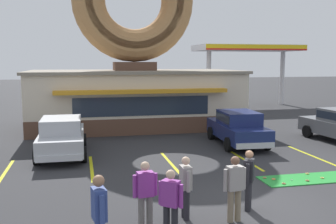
{
  "coord_description": "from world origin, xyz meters",
  "views": [
    {
      "loc": [
        -4.66,
        -9.33,
        3.9
      ],
      "look_at": [
        -1.45,
        5.0,
        2.0
      ],
      "focal_mm": 42.0,
      "sensor_mm": 36.0,
      "label": 1
    }
  ],
  "objects": [
    {
      "name": "trash_bin",
      "position": [
        -6.85,
        11.45,
        0.5
      ],
      "size": [
        0.57,
        0.57,
        0.97
      ],
      "color": "#51565B",
      "rests_on": "ground"
    },
    {
      "name": "donut_shop_building",
      "position": [
        -1.48,
        13.94,
        3.74
      ],
      "size": [
        12.3,
        6.75,
        10.96
      ],
      "color": "brown",
      "rests_on": "ground"
    },
    {
      "name": "parking_stripe_left",
      "position": [
        -4.33,
        5.0,
        0.0
      ],
      "size": [
        0.12,
        3.6,
        0.01
      ],
      "primitive_type": "cube",
      "color": "yellow",
      "rests_on": "ground"
    },
    {
      "name": "parking_stripe_mid_right",
      "position": [
        4.67,
        5.0,
        0.0
      ],
      "size": [
        0.12,
        3.6,
        0.01
      ],
      "primitive_type": "cube",
      "color": "yellow",
      "rests_on": "ground"
    },
    {
      "name": "mini_donut_far_left",
      "position": [
        1.26,
        2.35,
        0.05
      ],
      "size": [
        0.13,
        0.13,
        0.04
      ],
      "primitive_type": "torus",
      "color": "#A5724C",
      "rests_on": "putting_mat"
    },
    {
      "name": "pedestrian_hooded_kid",
      "position": [
        -0.41,
        -0.06,
        0.88
      ],
      "size": [
        0.4,
        0.52,
        1.6
      ],
      "color": "#232328",
      "rests_on": "ground"
    },
    {
      "name": "mini_donut_mid_centre",
      "position": [
        2.48,
        1.76,
        0.05
      ],
      "size": [
        0.13,
        0.13,
        0.04
      ],
      "primitive_type": "torus",
      "color": "#A5724C",
      "rests_on": "putting_mat"
    },
    {
      "name": "mini_donut_near_left",
      "position": [
        1.48,
        2.14,
        0.05
      ],
      "size": [
        0.13,
        0.13,
        0.04
      ],
      "primitive_type": "torus",
      "color": "#D17F47",
      "rests_on": "putting_mat"
    },
    {
      "name": "car_navy",
      "position": [
        2.49,
        7.64,
        0.87
      ],
      "size": [
        2.16,
        4.64,
        1.6
      ],
      "color": "navy",
      "rests_on": "ground"
    },
    {
      "name": "car_silver",
      "position": [
        -5.46,
        7.22,
        0.87
      ],
      "size": [
        2.01,
        4.57,
        1.6
      ],
      "color": "#B2B5BA",
      "rests_on": "ground"
    },
    {
      "name": "pedestrian_blue_sweater_man",
      "position": [
        -3.25,
        -0.63,
        0.89
      ],
      "size": [
        0.59,
        0.28,
        1.61
      ],
      "color": "slate",
      "rests_on": "ground"
    },
    {
      "name": "mini_donut_mid_left",
      "position": [
        2.92,
        2.48,
        0.05
      ],
      "size": [
        0.13,
        0.13,
        0.04
      ],
      "primitive_type": "torus",
      "color": "#E5C666",
      "rests_on": "putting_mat"
    },
    {
      "name": "pedestrian_leather_jacket_man",
      "position": [
        -2.18,
        -0.26,
        0.87
      ],
      "size": [
        0.25,
        0.6,
        1.58
      ],
      "color": "#232328",
      "rests_on": "ground"
    },
    {
      "name": "pedestrian_clipboard_woman",
      "position": [
        -4.37,
        -1.97,
        0.98
      ],
      "size": [
        0.3,
        0.59,
        1.75
      ],
      "color": "slate",
      "rests_on": "ground"
    },
    {
      "name": "pedestrian_crossing_woman",
      "position": [
        -2.8,
        -1.32,
        0.87
      ],
      "size": [
        0.48,
        0.43,
        1.58
      ],
      "color": "#232328",
      "rests_on": "ground"
    },
    {
      "name": "mini_donut_mid_right",
      "position": [
        1.57,
        1.64,
        0.05
      ],
      "size": [
        0.13,
        0.13,
        0.04
      ],
      "primitive_type": "torus",
      "color": "#A5724C",
      "rests_on": "putting_mat"
    },
    {
      "name": "parking_stripe_centre",
      "position": [
        1.67,
        5.0,
        0.0
      ],
      "size": [
        0.12,
        3.6,
        0.01
      ],
      "primitive_type": "cube",
      "color": "yellow",
      "rests_on": "ground"
    },
    {
      "name": "parking_stripe_mid_left",
      "position": [
        -1.33,
        5.0,
        0.0
      ],
      "size": [
        0.12,
        3.6,
        0.01
      ],
      "primitive_type": "cube",
      "color": "yellow",
      "rests_on": "ground"
    },
    {
      "name": "gas_station_canopy",
      "position": [
        9.75,
        23.21,
        4.86
      ],
      "size": [
        9.0,
        4.46,
        5.3
      ],
      "color": "silver",
      "rests_on": "ground"
    },
    {
      "name": "pedestrian_beanie_man",
      "position": [
        -1.07,
        -0.7,
        0.91
      ],
      "size": [
        0.59,
        0.28,
        1.64
      ],
      "color": "#7F7056",
      "rests_on": "ground"
    },
    {
      "name": "mini_donut_far_right",
      "position": [
        3.13,
        1.92,
        0.05
      ],
      "size": [
        0.13,
        0.13,
        0.04
      ],
      "primitive_type": "torus",
      "color": "#E5C666",
      "rests_on": "putting_mat"
    },
    {
      "name": "ground_plane",
      "position": [
        0.0,
        0.0,
        0.0
      ],
      "size": [
        160.0,
        160.0,
        0.0
      ],
      "primitive_type": "plane",
      "color": "#2D2D30"
    },
    {
      "name": "parking_stripe_far_left",
      "position": [
        -7.33,
        5.0,
        0.0
      ],
      "size": [
        0.12,
        3.6,
        0.01
      ],
      "primitive_type": "cube",
      "color": "yellow",
      "rests_on": "ground"
    },
    {
      "name": "putting_mat",
      "position": [
        3.01,
        2.02,
        0.01
      ],
      "size": [
        3.91,
        1.16,
        0.03
      ],
      "primitive_type": "cube",
      "color": "green",
      "rests_on": "ground"
    },
    {
      "name": "golf_ball",
      "position": [
        2.02,
        1.93,
        0.05
      ],
      "size": [
        0.04,
        0.04,
        0.04
      ],
      "primitive_type": "sphere",
      "color": "white",
      "rests_on": "putting_mat"
    }
  ]
}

